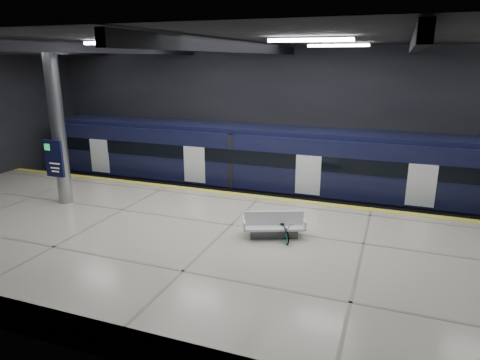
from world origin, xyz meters
The scene contains 10 objects.
ground centered at (0.00, 0.00, 0.00)m, with size 30.00×30.00×0.00m, color black.
room_shell centered at (0.00, 0.00, 5.72)m, with size 30.10×16.10×8.05m.
platform centered at (0.00, -2.50, 0.55)m, with size 30.00×11.00×1.10m, color #B9B39D.
safety_strip centered at (0.00, 2.75, 1.11)m, with size 30.00×0.40×0.01m, color yellow.
rails centered at (0.00, 5.50, 0.08)m, with size 30.00×1.52×0.16m.
train centered at (0.74, 5.50, 2.06)m, with size 29.40×2.84×3.79m.
bench centered at (1.86, -1.49, 1.44)m, with size 2.39×1.68×0.98m.
bicycle centered at (2.28, -1.62, 1.46)m, with size 0.47×1.36×0.71m, color #99999E.
pannier_bag centered at (1.68, -1.62, 1.28)m, with size 0.30×0.18×0.35m, color black.
info_column centered at (-8.00, -1.03, 4.46)m, with size 0.90×0.78×6.90m.
Camera 1 is at (5.74, -15.43, 7.34)m, focal length 32.00 mm.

